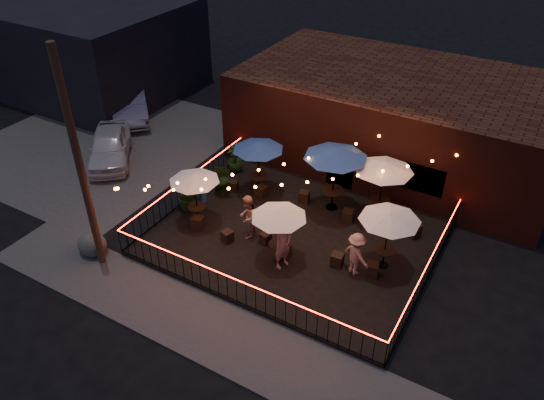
{
  "coord_description": "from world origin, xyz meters",
  "views": [
    {
      "loc": [
        7.13,
        -12.02,
        12.67
      ],
      "look_at": [
        -1.1,
        2.15,
        1.36
      ],
      "focal_mm": 35.0,
      "sensor_mm": 36.0,
      "label": 1
    }
  ],
  "objects": [
    {
      "name": "patron_b",
      "position": [
        -1.56,
        1.15,
        1.03
      ],
      "size": [
        0.89,
        1.01,
        1.76
      ],
      "primitive_type": "imported",
      "rotation": [
        0.0,
        0.0,
        -1.27
      ],
      "color": "beige",
      "rests_on": "patio"
    },
    {
      "name": "bistro_chair_1",
      "position": [
        -2.07,
        0.5,
        0.37
      ],
      "size": [
        0.48,
        0.48,
        0.45
      ],
      "primitive_type": "cube",
      "rotation": [
        0.0,
        0.0,
        2.81
      ],
      "color": "black",
      "rests_on": "patio"
    },
    {
      "name": "background_building",
      "position": [
        -18.0,
        9.0,
        2.5
      ],
      "size": [
        12.0,
        9.0,
        5.0
      ],
      "primitive_type": "cube",
      "color": "black",
      "rests_on": "ground"
    },
    {
      "name": "bistro_chair_3",
      "position": [
        -2.5,
        3.67,
        0.4
      ],
      "size": [
        0.47,
        0.47,
        0.5
      ],
      "primitive_type": "cube",
      "rotation": [
        0.0,
        0.0,
        3.01
      ],
      "color": "black",
      "rests_on": "patio"
    },
    {
      "name": "bistro_chair_2",
      "position": [
        -3.79,
        3.5,
        0.36
      ],
      "size": [
        0.44,
        0.44,
        0.43
      ],
      "primitive_type": "cube",
      "rotation": [
        0.0,
        0.0,
        0.25
      ],
      "color": "black",
      "rests_on": "patio"
    },
    {
      "name": "patron_c",
      "position": [
        2.71,
        1.26,
        0.98
      ],
      "size": [
        1.23,
        0.99,
        1.66
      ],
      "primitive_type": "imported",
      "rotation": [
        0.0,
        0.0,
        2.73
      ],
      "color": "tan",
      "rests_on": "patio"
    },
    {
      "name": "patio",
      "position": [
        0.0,
        2.0,
        0.07
      ],
      "size": [
        10.0,
        8.0,
        0.15
      ],
      "primitive_type": "cube",
      "color": "black",
      "rests_on": "ground"
    },
    {
      "name": "bistro_chair_6",
      "position": [
        -0.79,
        4.27,
        0.38
      ],
      "size": [
        0.46,
        0.46,
        0.46
      ],
      "primitive_type": "cube",
      "rotation": [
        0.0,
        0.0,
        0.21
      ],
      "color": "black",
      "rests_on": "patio"
    },
    {
      "name": "patron_a",
      "position": [
        0.38,
        0.34,
        1.07
      ],
      "size": [
        0.63,
        0.78,
        1.84
      ],
      "primitive_type": "imported",
      "rotation": [
        0.0,
        0.0,
        1.26
      ],
      "color": "#CEAC88",
      "rests_on": "patio"
    },
    {
      "name": "fence_front",
      "position": [
        0.0,
        -2.0,
        0.66
      ],
      "size": [
        10.0,
        0.04,
        1.04
      ],
      "color": "black",
      "rests_on": "patio"
    },
    {
      "name": "cafe_table_0",
      "position": [
        -3.8,
        1.0,
        2.1
      ],
      "size": [
        2.52,
        2.52,
        2.14
      ],
      "rotation": [
        0.0,
        0.0,
        0.38
      ],
      "color": "black",
      "rests_on": "patio"
    },
    {
      "name": "ground",
      "position": [
        0.0,
        0.0,
        0.0
      ],
      "size": [
        110.0,
        110.0,
        0.0
      ],
      "primitive_type": "plane",
      "color": "black",
      "rests_on": "ground"
    },
    {
      "name": "car_white",
      "position": [
        -10.3,
        2.92,
        0.75
      ],
      "size": [
        4.14,
        4.5,
        1.49
      ],
      "primitive_type": "imported",
      "rotation": [
        0.0,
        0.0,
        0.69
      ],
      "color": "white",
      "rests_on": "ground"
    },
    {
      "name": "utility_pole",
      "position": [
        -5.4,
        -2.6,
        4.0
      ],
      "size": [
        0.26,
        0.26,
        8.0
      ],
      "primitive_type": "cylinder",
      "color": "#3B2B18",
      "rests_on": "ground"
    },
    {
      "name": "boulder",
      "position": [
        -6.02,
        -2.4,
        0.39
      ],
      "size": [
        1.24,
        1.15,
        0.78
      ],
      "primitive_type": "ellipsoid",
      "rotation": [
        0.0,
        0.0,
        -0.36
      ],
      "color": "#464641",
      "rests_on": "ground"
    },
    {
      "name": "bistro_chair_10",
      "position": [
        2.21,
        4.56,
        0.39
      ],
      "size": [
        0.5,
        0.5,
        0.47
      ],
      "primitive_type": "cube",
      "rotation": [
        0.0,
        0.0,
        0.3
      ],
      "color": "black",
      "rests_on": "patio"
    },
    {
      "name": "cafe_table_5",
      "position": [
        2.22,
        4.8,
        2.42
      ],
      "size": [
        2.77,
        2.77,
        2.49
      ],
      "rotation": [
        0.0,
        0.0,
        0.26
      ],
      "color": "black",
      "rests_on": "patio"
    },
    {
      "name": "potted_shrub_c",
      "position": [
        -4.6,
        4.88,
        0.77
      ],
      "size": [
        0.92,
        0.92,
        1.24
      ],
      "primitive_type": "imported",
      "rotation": [
        0.0,
        0.0,
        0.43
      ],
      "color": "#1A400C",
      "rests_on": "patio"
    },
    {
      "name": "cafe_table_3",
      "position": [
        0.39,
        4.42,
        2.67
      ],
      "size": [
        2.83,
        2.83,
        2.76
      ],
      "rotation": [
        0.0,
        0.0,
        -0.14
      ],
      "color": "black",
      "rests_on": "patio"
    },
    {
      "name": "cafe_table_1",
      "position": [
        -2.83,
        4.02,
        2.28
      ],
      "size": [
        2.27,
        2.27,
        2.33
      ],
      "rotation": [
        0.0,
        0.0,
        0.07
      ],
      "color": "black",
      "rests_on": "patio"
    },
    {
      "name": "car_silver",
      "position": [
        -12.82,
        6.98,
        0.84
      ],
      "size": [
        4.88,
        4.82,
        1.68
      ],
      "primitive_type": "imported",
      "rotation": [
        0.0,
        0.0,
        0.8
      ],
      "color": "gray",
      "rests_on": "ground"
    },
    {
      "name": "bistro_chair_5",
      "position": [
        0.21,
        0.81,
        0.38
      ],
      "size": [
        0.4,
        0.4,
        0.47
      ],
      "primitive_type": "cube",
      "rotation": [
        0.0,
        0.0,
        3.17
      ],
      "color": "black",
      "rests_on": "patio"
    },
    {
      "name": "cafe_table_4",
      "position": [
        3.43,
        2.12,
        2.27
      ],
      "size": [
        2.77,
        2.77,
        2.32
      ],
      "rotation": [
        0.0,
        0.0,
        0.42
      ],
      "color": "black",
      "rests_on": "patio"
    },
    {
      "name": "sidewalk",
      "position": [
        0.0,
        -3.25,
        0.03
      ],
      "size": [
        18.0,
        2.5,
        0.05
      ],
      "primitive_type": "cube",
      "color": "#454240",
      "rests_on": "ground"
    },
    {
      "name": "cooler",
      "position": [
        -4.5,
        1.96,
        0.56
      ],
      "size": [
        0.69,
        0.57,
        0.8
      ],
      "rotation": [
        0.0,
        0.0,
        0.24
      ],
      "color": "#2164B3",
      "rests_on": "patio"
    },
    {
      "name": "fence_left",
      "position": [
        -5.0,
        2.0,
        0.66
      ],
      "size": [
        0.04,
        8.0,
        1.04
      ],
      "rotation": [
        0.0,
        0.0,
        1.57
      ],
      "color": "black",
      "rests_on": "patio"
    },
    {
      "name": "festoon_lights",
      "position": [
        -1.01,
        1.7,
        2.52
      ],
      "size": [
        10.02,
        8.72,
        1.32
      ],
      "color": "orange",
      "rests_on": "ground"
    },
    {
      "name": "potted_shrub_b",
      "position": [
        -4.02,
        3.03,
        0.91
      ],
      "size": [
        0.89,
        0.75,
        1.52
      ],
      "primitive_type": "imported",
      "rotation": [
        0.0,
        0.0,
        -0.09
      ],
      "color": "#1A3E0C",
      "rests_on": "patio"
    },
    {
      "name": "potted_shrub_a",
      "position": [
        -4.52,
        1.45,
        0.83
      ],
      "size": [
        1.53,
        1.44,
        1.36
      ],
      "primitive_type": "imported",
      "rotation": [
        0.0,
        0.0,
        -0.38
      ],
      "color": "#103C0D",
      "rests_on": "patio"
    },
    {
      "name": "parking_lot",
      "position": [
        -12.0,
        4.0,
        0.01
      ],
      "size": [
        11.0,
        12.0,
        0.02
      ],
      "primitive_type": "cube",
      "color": "#454240",
      "rests_on": "ground"
    },
    {
      "name": "bistro_chair_7",
      "position": [
        1.31,
        3.93,
        0.38
      ],
      "size": [
        0.47,
        0.47,
        0.47
      ],
      "primitive_type": "cube",
      "rotation": [
        0.0,
        0.0,
        3.38
      ],
      "color": "black",
      "rests_on": "patio"
    },
    {
      "name": "bistro_chair_4",
      "position": [
        -0.79,
        1.13,
        0.35
      ],
      "size": [
        0.42,
        0.42,
        0.41
      ],
      "primitive_type": "cube",
      "rotation": [
        0.0,
        0.0,
        -0.25
      ],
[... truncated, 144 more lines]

